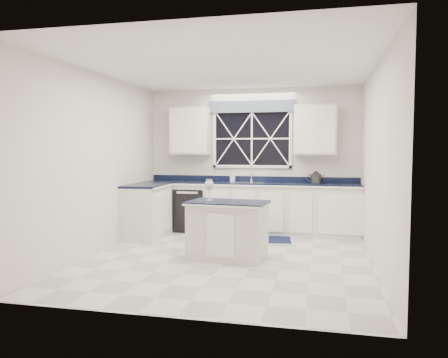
% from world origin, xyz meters
% --- Properties ---
extents(ground, '(4.50, 4.50, 0.00)m').
position_xyz_m(ground, '(0.00, 0.00, 0.00)').
color(ground, silver).
rests_on(ground, ground).
extents(back_wall, '(4.00, 0.10, 2.70)m').
position_xyz_m(back_wall, '(0.00, 2.25, 1.35)').
color(back_wall, silver).
rests_on(back_wall, ground).
extents(base_cabinets, '(3.99, 1.60, 0.90)m').
position_xyz_m(base_cabinets, '(-0.33, 1.78, 0.45)').
color(base_cabinets, silver).
rests_on(base_cabinets, ground).
extents(countertop, '(3.98, 0.64, 0.04)m').
position_xyz_m(countertop, '(0.00, 1.95, 0.92)').
color(countertop, black).
rests_on(countertop, base_cabinets).
extents(dishwasher, '(0.60, 0.58, 0.82)m').
position_xyz_m(dishwasher, '(-1.10, 1.95, 0.41)').
color(dishwasher, black).
rests_on(dishwasher, ground).
extents(window, '(1.65, 0.09, 1.26)m').
position_xyz_m(window, '(0.00, 2.20, 1.83)').
color(window, black).
rests_on(window, ground).
extents(upper_cabinets, '(3.10, 0.34, 0.90)m').
position_xyz_m(upper_cabinets, '(0.00, 2.08, 1.90)').
color(upper_cabinets, silver).
rests_on(upper_cabinets, ground).
extents(faucet, '(0.05, 0.20, 0.30)m').
position_xyz_m(faucet, '(0.00, 2.14, 1.10)').
color(faucet, silver).
rests_on(faucet, countertop).
extents(island, '(1.16, 0.77, 0.82)m').
position_xyz_m(island, '(0.01, -0.00, 0.41)').
color(island, silver).
rests_on(island, ground).
extents(rug, '(1.48, 1.01, 0.02)m').
position_xyz_m(rug, '(0.18, 1.35, 0.01)').
color(rug, '#AEAEA9').
rests_on(rug, ground).
extents(kettle, '(0.32, 0.24, 0.23)m').
position_xyz_m(kettle, '(1.20, 2.07, 1.05)').
color(kettle, '#2C2C2E').
rests_on(kettle, countertop).
extents(wine_glass, '(0.13, 0.13, 0.30)m').
position_xyz_m(wine_glass, '(-0.27, 0.04, 1.03)').
color(wine_glass, silver).
rests_on(wine_glass, island).
extents(soap_bottle, '(0.09, 0.09, 0.19)m').
position_xyz_m(soap_bottle, '(-0.35, 2.11, 1.03)').
color(soap_bottle, silver).
rests_on(soap_bottle, countertop).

